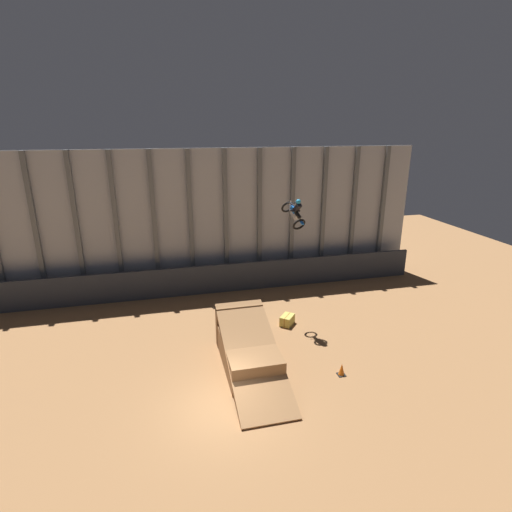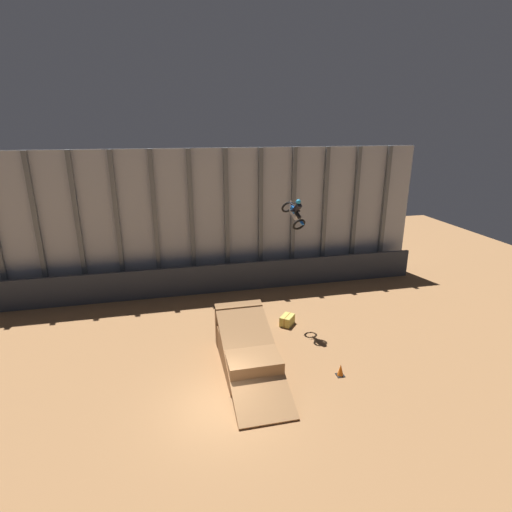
% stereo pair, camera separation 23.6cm
% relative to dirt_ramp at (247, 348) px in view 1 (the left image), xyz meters
% --- Properties ---
extents(ground_plane, '(60.00, 60.00, 0.00)m').
position_rel_dirt_ramp_xyz_m(ground_plane, '(-1.61, -2.94, -0.77)').
color(ground_plane, '#996B42').
extents(arena_back_wall, '(32.00, 0.40, 9.42)m').
position_rel_dirt_ramp_xyz_m(arena_back_wall, '(-1.61, 10.01, 3.94)').
color(arena_back_wall, '#A3A8B2').
rests_on(arena_back_wall, ground_plane).
extents(lower_barrier, '(31.36, 0.20, 1.97)m').
position_rel_dirt_ramp_xyz_m(lower_barrier, '(-1.61, 8.73, 0.21)').
color(lower_barrier, '#2D333D').
rests_on(lower_barrier, ground_plane).
extents(dirt_ramp, '(2.39, 6.53, 2.33)m').
position_rel_dirt_ramp_xyz_m(dirt_ramp, '(0.00, 0.00, 0.00)').
color(dirt_ramp, olive).
rests_on(dirt_ramp, ground_plane).
extents(rider_bike_solo, '(1.09, 1.88, 1.70)m').
position_rel_dirt_ramp_xyz_m(rider_bike_solo, '(3.39, 3.57, 5.62)').
color(rider_bike_solo, black).
extents(traffic_cone_near_ramp, '(0.36, 0.36, 0.58)m').
position_rel_dirt_ramp_xyz_m(traffic_cone_near_ramp, '(3.93, -1.98, -0.49)').
color(traffic_cone_near_ramp, black).
rests_on(traffic_cone_near_ramp, ground_plane).
extents(hay_bale_trackside, '(1.04, 1.08, 0.57)m').
position_rel_dirt_ramp_xyz_m(hay_bale_trackside, '(3.02, 3.20, -0.49)').
color(hay_bale_trackside, '#CCB751').
rests_on(hay_bale_trackside, ground_plane).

